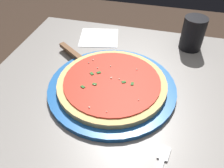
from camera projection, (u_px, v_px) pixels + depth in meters
restaurant_table at (121, 136)px, 0.74m from camera, size 0.86×0.87×0.77m
serving_plate at (112, 87)px, 0.68m from camera, size 0.37×0.37×0.01m
pizza at (112, 83)px, 0.67m from camera, size 0.32×0.32×0.02m
pizza_server at (78, 58)px, 0.77m from camera, size 0.16×0.21×0.01m
cup_tall_drink at (193, 33)px, 0.81m from camera, size 0.08×0.08×0.12m
napkin_folded_right at (99, 38)px, 0.90m from camera, size 0.16×0.17×0.00m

